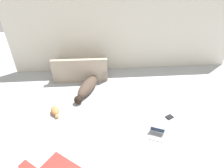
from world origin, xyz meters
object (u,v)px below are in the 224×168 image
at_px(dog, 87,87).
at_px(laptop_open, 157,133).
at_px(book_black, 169,117).
at_px(cat, 55,111).
at_px(couch, 81,71).

bearing_deg(dog, laptop_open, 64.78).
bearing_deg(book_black, dog, 148.16).
relative_size(dog, laptop_open, 3.76).
bearing_deg(book_black, laptop_open, -132.95).
relative_size(cat, book_black, 2.11).
bearing_deg(book_black, cat, 172.56).
bearing_deg(dog, couch, -141.73).
xyz_separation_m(couch, laptop_open, (1.86, -2.77, -0.19)).
distance_m(cat, book_black, 2.94).
distance_m(couch, cat, 1.94).
height_order(dog, book_black, dog).
xyz_separation_m(dog, book_black, (2.12, -1.31, -0.16)).
height_order(couch, cat, couch).
relative_size(couch, dog, 1.16).
bearing_deg(cat, book_black, 59.41).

